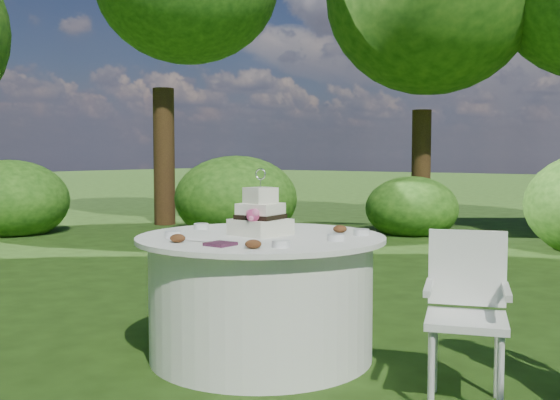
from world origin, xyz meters
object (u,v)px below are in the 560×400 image
object	(u,v)px
napkins	(220,244)
chair	(467,303)
cake	(260,217)
table	(261,295)

from	to	relation	value
napkins	chair	bearing A→B (deg)	23.47
cake	chair	distance (m)	1.40
napkins	cake	bearing A→B (deg)	103.55
napkins	table	world-z (taller)	napkins
chair	cake	bearing A→B (deg)	-179.47
napkins	chair	distance (m)	1.36
table	chair	distance (m)	1.33
cake	chair	world-z (taller)	cake
table	cake	bearing A→B (deg)	133.63
chair	napkins	bearing A→B (deg)	-156.53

